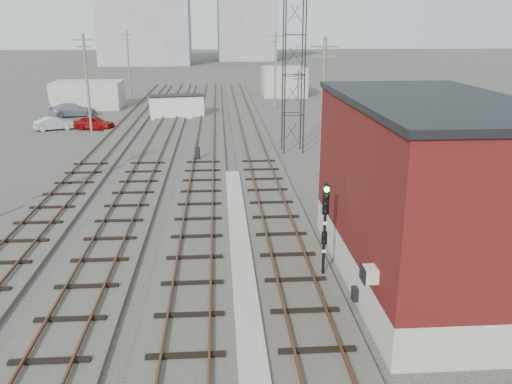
{
  "coord_description": "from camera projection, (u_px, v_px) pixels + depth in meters",
  "views": [
    {
      "loc": [
        -0.37,
        -7.18,
        9.76
      ],
      "look_at": [
        1.34,
        17.1,
        2.2
      ],
      "focal_mm": 38.0,
      "sensor_mm": 36.0,
      "label": 1
    }
  ],
  "objects": [
    {
      "name": "platform_curb",
      "position": [
        242.0,
        260.0,
        23.1
      ],
      "size": [
        0.9,
        28.0,
        0.26
      ],
      "primitive_type": "cube",
      "color": "gray",
      "rests_on": "ground"
    },
    {
      "name": "track_mid_left",
      "position": [
        159.0,
        142.0,
        46.52
      ],
      "size": [
        3.2,
        90.0,
        0.39
      ],
      "color": "#332D28",
      "rests_on": "ground"
    },
    {
      "name": "track_mid_right",
      "position": [
        206.0,
        141.0,
        46.79
      ],
      "size": [
        3.2,
        90.0,
        0.39
      ],
      "color": "#332D28",
      "rests_on": "ground"
    },
    {
      "name": "car_grey",
      "position": [
        73.0,
        110.0,
        59.55
      ],
      "size": [
        5.47,
        3.72,
        1.47
      ],
      "primitive_type": "imported",
      "rotation": [
        0.0,
        0.0,
        1.93
      ],
      "color": "gray",
      "rests_on": "ground"
    },
    {
      "name": "signal_mast",
      "position": [
        325.0,
        224.0,
        21.08
      ],
      "size": [
        0.4,
        0.41,
        3.95
      ],
      "color": "gray",
      "rests_on": "ground"
    },
    {
      "name": "utility_pole_left_b",
      "position": [
        87.0,
        80.0,
        50.37
      ],
      "size": [
        1.8,
        0.24,
        9.0
      ],
      "color": "#595147",
      "rests_on": "ground"
    },
    {
      "name": "lattice_tower",
      "position": [
        294.0,
        55.0,
        41.25
      ],
      "size": [
        1.6,
        1.6,
        15.0
      ],
      "color": "black",
      "rests_on": "ground"
    },
    {
      "name": "track_right",
      "position": [
        252.0,
        140.0,
        47.05
      ],
      "size": [
        3.2,
        90.0,
        0.39
      ],
      "color": "#332D28",
      "rests_on": "ground"
    },
    {
      "name": "apartment_right",
      "position": [
        246.0,
        12.0,
        149.34
      ],
      "size": [
        16.0,
        12.0,
        26.0
      ],
      "primitive_type": "cube",
      "color": "gray",
      "rests_on": "ground"
    },
    {
      "name": "car_silver",
      "position": [
        54.0,
        124.0,
        52.04
      ],
      "size": [
        3.99,
        2.57,
        1.24
      ],
      "primitive_type": "imported",
      "rotation": [
        0.0,
        0.0,
        1.93
      ],
      "color": "#9A9DA1",
      "rests_on": "ground"
    },
    {
      "name": "switch_stand",
      "position": [
        197.0,
        153.0,
        40.01
      ],
      "size": [
        0.36,
        0.36,
        1.31
      ],
      "rotation": [
        0.0,
        0.0,
        -0.2
      ],
      "color": "black",
      "rests_on": "ground"
    },
    {
      "name": "shed_right",
      "position": [
        284.0,
        82.0,
        76.46
      ],
      "size": [
        6.0,
        6.0,
        4.0
      ],
      "primitive_type": "cube",
      "color": "gray",
      "rests_on": "ground"
    },
    {
      "name": "brick_building",
      "position": [
        426.0,
        192.0,
        20.62
      ],
      "size": [
        6.54,
        12.2,
        7.22
      ],
      "color": "gray",
      "rests_on": "ground"
    },
    {
      "name": "site_trailer",
      "position": [
        176.0,
        106.0,
        58.76
      ],
      "size": [
        6.24,
        3.59,
        2.47
      ],
      "rotation": [
        0.0,
        0.0,
        0.18
      ],
      "color": "silver",
      "rests_on": "ground"
    },
    {
      "name": "utility_pole_right_a",
      "position": [
        323.0,
        103.0,
        35.45
      ],
      "size": [
        1.8,
        0.24,
        9.0
      ],
      "color": "#595147",
      "rests_on": "ground"
    },
    {
      "name": "apartment_left",
      "position": [
        144.0,
        2.0,
        132.72
      ],
      "size": [
        22.0,
        14.0,
        30.0
      ],
      "primitive_type": "cube",
      "color": "gray",
      "rests_on": "ground"
    },
    {
      "name": "shed_left",
      "position": [
        88.0,
        95.0,
        65.38
      ],
      "size": [
        8.0,
        5.0,
        3.2
      ],
      "primitive_type": "cube",
      "color": "gray",
      "rests_on": "ground"
    },
    {
      "name": "car_red",
      "position": [
        94.0,
        123.0,
        52.23
      ],
      "size": [
        4.19,
        2.6,
        1.33
      ],
      "primitive_type": "imported",
      "rotation": [
        0.0,
        0.0,
        1.29
      ],
      "color": "maroon",
      "rests_on": "ground"
    },
    {
      "name": "utility_pole_right_b",
      "position": [
        275.0,
        68.0,
        64.03
      ],
      "size": [
        1.8,
        0.24,
        9.0
      ],
      "color": "#595147",
      "rests_on": "ground"
    },
    {
      "name": "utility_pole_left_c",
      "position": [
        128.0,
        62.0,
        74.19
      ],
      "size": [
        1.8,
        0.24,
        9.0
      ],
      "color": "#595147",
      "rests_on": "ground"
    },
    {
      "name": "ground",
      "position": [
        221.0,
        107.0,
        66.92
      ],
      "size": [
        320.0,
        320.0,
        0.0
      ],
      "primitive_type": "plane",
      "color": "#282621",
      "rests_on": "ground"
    },
    {
      "name": "track_left",
      "position": [
        112.0,
        142.0,
        46.25
      ],
      "size": [
        3.2,
        90.0,
        0.39
      ],
      "color": "#332D28",
      "rests_on": "ground"
    }
  ]
}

